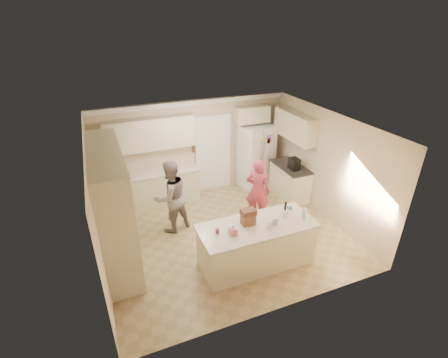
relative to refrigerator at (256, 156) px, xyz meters
name	(u,v)px	position (x,y,z in m)	size (l,w,h in m)	color
floor	(226,235)	(-1.76, -2.00, -0.91)	(5.20, 4.60, 0.02)	tan
ceiling	(226,125)	(-1.76, -2.00, 1.71)	(5.20, 4.60, 0.02)	white
wall_back	(193,148)	(-1.76, 0.31, 0.40)	(5.20, 0.02, 2.60)	beige
wall_front	(283,250)	(-1.76, -4.31, 0.40)	(5.20, 0.02, 2.60)	beige
wall_left	(96,209)	(-4.37, -2.00, 0.40)	(0.02, 4.60, 2.60)	beige
wall_right	(327,165)	(0.85, -2.00, 0.40)	(0.02, 4.60, 2.60)	beige
crown_back	(192,103)	(-1.76, 0.26, 1.63)	(5.20, 0.08, 0.12)	white
pantry_bank	(113,207)	(-4.06, -1.80, 0.28)	(0.60, 2.60, 2.35)	beige
back_base_cab	(157,188)	(-2.91, 0.00, -0.46)	(2.20, 0.60, 0.88)	beige
back_countertop	(155,173)	(-2.91, -0.01, 0.00)	(2.24, 0.63, 0.04)	beige
back_upper_cab	(150,134)	(-2.91, 0.13, 1.00)	(2.20, 0.35, 0.80)	beige
doorway_opening	(213,154)	(-1.21, 0.28, 0.15)	(0.90, 0.06, 2.10)	black
doorway_casing	(213,154)	(-1.21, 0.25, 0.15)	(1.02, 0.03, 2.22)	white
wall_frame_upper	(194,139)	(-1.74, 0.27, 0.65)	(0.15, 0.02, 0.20)	brown
wall_frame_lower	(195,149)	(-1.74, 0.27, 0.38)	(0.15, 0.02, 0.20)	brown
refrigerator	(256,156)	(0.00, 0.00, 0.00)	(0.90, 0.70, 1.80)	white
fridge_seam	(262,161)	(0.00, -0.35, 0.00)	(0.01, 0.02, 1.78)	gray
fridge_dispenser	(255,153)	(-0.22, -0.37, 0.25)	(0.22, 0.03, 0.35)	black
fridge_handle_l	(261,156)	(-0.05, -0.37, 0.15)	(0.02, 0.02, 0.85)	silver
fridge_handle_r	(264,155)	(0.05, -0.37, 0.15)	(0.02, 0.02, 0.85)	silver
over_fridge_cab	(252,114)	(-0.11, 0.13, 1.20)	(0.95, 0.35, 0.45)	beige
right_base_cab	(289,182)	(0.54, -1.00, -0.46)	(0.60, 1.20, 0.88)	beige
right_countertop	(291,167)	(0.53, -1.00, 0.00)	(0.63, 1.24, 0.04)	#2D2B28
right_upper_cab	(295,126)	(0.67, -0.80, 1.05)	(0.35, 1.50, 0.70)	beige
coffee_maker	(294,164)	(0.49, -1.20, 0.17)	(0.22, 0.28, 0.30)	black
island_base	(256,245)	(-1.56, -3.10, -0.46)	(2.20, 0.90, 0.88)	beige
island_top	(257,226)	(-1.56, -3.10, 0.00)	(2.28, 0.96, 0.05)	beige
utensil_crock	(285,213)	(-0.91, -3.05, 0.10)	(0.13, 0.13, 0.15)	white
tissue_box	(233,231)	(-2.11, -3.20, 0.10)	(0.13, 0.13, 0.14)	#DF737F
tissue_plume	(233,226)	(-2.11, -3.20, 0.20)	(0.08, 0.08, 0.08)	white
dollhouse_body	(248,219)	(-1.71, -3.00, 0.14)	(0.26, 0.18, 0.22)	brown
dollhouse_roof	(248,212)	(-1.71, -3.00, 0.30)	(0.28, 0.20, 0.10)	#592D1E
jam_jar	(217,231)	(-2.36, -3.05, 0.07)	(0.07, 0.07, 0.09)	#59263F
greeting_card_a	(269,225)	(-1.41, -3.30, 0.11)	(0.12, 0.01, 0.16)	white
greeting_card_b	(275,222)	(-1.26, -3.25, 0.11)	(0.12, 0.01, 0.16)	silver
water_bottle	(304,213)	(-0.61, -3.25, 0.14)	(0.07, 0.07, 0.24)	silver
shaker_salt	(288,209)	(-0.74, -2.88, 0.07)	(0.05, 0.05, 0.09)	teal
shaker_pepper	(291,208)	(-0.67, -2.88, 0.07)	(0.05, 0.05, 0.09)	teal
teen_boy	(171,197)	(-2.82, -1.32, -0.03)	(0.85, 0.66, 1.74)	gray
teen_girl	(258,191)	(-0.82, -1.71, -0.09)	(0.59, 0.39, 1.62)	#BD3D55
fridge_magnets	(262,161)	(0.00, -0.36, 0.00)	(0.76, 0.02, 1.44)	tan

